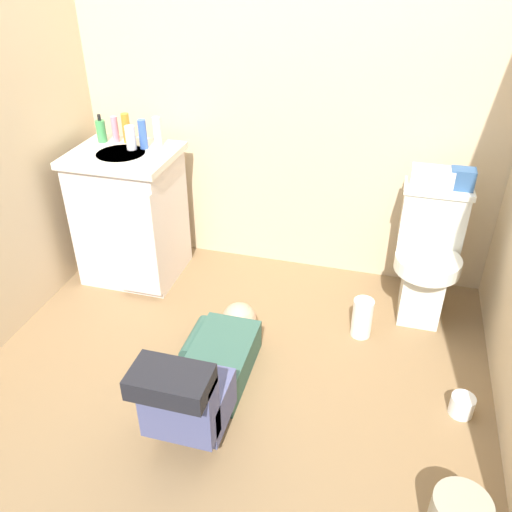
{
  "coord_description": "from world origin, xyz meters",
  "views": [
    {
      "loc": [
        0.64,
        -1.98,
        1.94
      ],
      "look_at": [
        0.01,
        0.32,
        0.45
      ],
      "focal_mm": 37.59,
      "sensor_mm": 36.0,
      "label": 1
    }
  ],
  "objects_px": {
    "toilet": "(427,256)",
    "bottle_clear": "(157,132)",
    "faucet": "(132,135)",
    "person_plumber": "(206,373)",
    "vanity_cabinet": "(131,214)",
    "soap_dispenser": "(101,131)",
    "bottle_amber": "(126,128)",
    "bottle_blue": "(143,134)",
    "paper_towel_roll": "(362,318)",
    "bottle_white": "(131,138)",
    "tissue_box": "(432,177)",
    "toilet_paper_roll": "(462,405)",
    "bottle_pink": "(115,129)",
    "toiletry_bag": "(462,179)"
  },
  "relations": [
    {
      "from": "toilet",
      "to": "vanity_cabinet",
      "type": "relative_size",
      "value": 0.91
    },
    {
      "from": "toilet",
      "to": "faucet",
      "type": "relative_size",
      "value": 7.5
    },
    {
      "from": "vanity_cabinet",
      "to": "faucet",
      "type": "relative_size",
      "value": 8.2
    },
    {
      "from": "bottle_amber",
      "to": "bottle_white",
      "type": "distance_m",
      "value": 0.13
    },
    {
      "from": "tissue_box",
      "to": "bottle_pink",
      "type": "height_order",
      "value": "bottle_pink"
    },
    {
      "from": "toilet",
      "to": "soap_dispenser",
      "type": "xyz_separation_m",
      "value": [
        -1.95,
        0.06,
        0.52
      ]
    },
    {
      "from": "toilet",
      "to": "bottle_clear",
      "type": "relative_size",
      "value": 4.26
    },
    {
      "from": "bottle_blue",
      "to": "toiletry_bag",
      "type": "bearing_deg",
      "value": 2.18
    },
    {
      "from": "tissue_box",
      "to": "toiletry_bag",
      "type": "distance_m",
      "value": 0.15
    },
    {
      "from": "person_plumber",
      "to": "soap_dispenser",
      "type": "distance_m",
      "value": 1.62
    },
    {
      "from": "person_plumber",
      "to": "bottle_white",
      "type": "distance_m",
      "value": 1.45
    },
    {
      "from": "vanity_cabinet",
      "to": "bottle_white",
      "type": "xyz_separation_m",
      "value": [
        0.03,
        0.06,
        0.47
      ]
    },
    {
      "from": "toiletry_bag",
      "to": "soap_dispenser",
      "type": "xyz_separation_m",
      "value": [
        -2.06,
        -0.03,
        0.08
      ]
    },
    {
      "from": "vanity_cabinet",
      "to": "bottle_clear",
      "type": "distance_m",
      "value": 0.53
    },
    {
      "from": "toilet",
      "to": "tissue_box",
      "type": "bearing_deg",
      "value": 116.43
    },
    {
      "from": "soap_dispenser",
      "to": "bottle_pink",
      "type": "height_order",
      "value": "soap_dispenser"
    },
    {
      "from": "bottle_clear",
      "to": "paper_towel_roll",
      "type": "distance_m",
      "value": 1.57
    },
    {
      "from": "bottle_amber",
      "to": "bottle_clear",
      "type": "xyz_separation_m",
      "value": [
        0.21,
        -0.02,
        0.0
      ]
    },
    {
      "from": "faucet",
      "to": "bottle_amber",
      "type": "xyz_separation_m",
      "value": [
        -0.04,
        0.01,
        0.04
      ]
    },
    {
      "from": "bottle_blue",
      "to": "vanity_cabinet",
      "type": "bearing_deg",
      "value": -135.88
    },
    {
      "from": "vanity_cabinet",
      "to": "bottle_pink",
      "type": "relative_size",
      "value": 5.34
    },
    {
      "from": "toilet_paper_roll",
      "to": "faucet",
      "type": "bearing_deg",
      "value": 156.91
    },
    {
      "from": "faucet",
      "to": "soap_dispenser",
      "type": "bearing_deg",
      "value": -173.99
    },
    {
      "from": "toilet",
      "to": "bottle_amber",
      "type": "height_order",
      "value": "bottle_amber"
    },
    {
      "from": "faucet",
      "to": "soap_dispenser",
      "type": "xyz_separation_m",
      "value": [
        -0.19,
        -0.02,
        0.02
      ]
    },
    {
      "from": "bottle_amber",
      "to": "toilet_paper_roll",
      "type": "bearing_deg",
      "value": -22.97
    },
    {
      "from": "paper_towel_roll",
      "to": "faucet",
      "type": "bearing_deg",
      "value": 164.83
    },
    {
      "from": "toilet",
      "to": "bottle_amber",
      "type": "bearing_deg",
      "value": 177.15
    },
    {
      "from": "vanity_cabinet",
      "to": "soap_dispenser",
      "type": "bearing_deg",
      "value": 146.9
    },
    {
      "from": "vanity_cabinet",
      "to": "bottle_blue",
      "type": "height_order",
      "value": "bottle_blue"
    },
    {
      "from": "vanity_cabinet",
      "to": "tissue_box",
      "type": "bearing_deg",
      "value": 5.29
    },
    {
      "from": "bottle_pink",
      "to": "bottle_white",
      "type": "distance_m",
      "value": 0.17
    },
    {
      "from": "tissue_box",
      "to": "soap_dispenser",
      "type": "height_order",
      "value": "soap_dispenser"
    },
    {
      "from": "toilet",
      "to": "soap_dispenser",
      "type": "distance_m",
      "value": 2.02
    },
    {
      "from": "bottle_pink",
      "to": "paper_towel_roll",
      "type": "relative_size",
      "value": 0.67
    },
    {
      "from": "toilet",
      "to": "bottle_white",
      "type": "distance_m",
      "value": 1.81
    },
    {
      "from": "bottle_amber",
      "to": "bottle_blue",
      "type": "relative_size",
      "value": 1.03
    },
    {
      "from": "bottle_blue",
      "to": "bottle_clear",
      "type": "distance_m",
      "value": 0.08
    },
    {
      "from": "faucet",
      "to": "person_plumber",
      "type": "xyz_separation_m",
      "value": [
        0.81,
        -1.08,
        -0.69
      ]
    },
    {
      "from": "vanity_cabinet",
      "to": "bottle_blue",
      "type": "distance_m",
      "value": 0.5
    },
    {
      "from": "bottle_clear",
      "to": "vanity_cabinet",
      "type": "bearing_deg",
      "value": -139.7
    },
    {
      "from": "soap_dispenser",
      "to": "bottle_amber",
      "type": "distance_m",
      "value": 0.15
    },
    {
      "from": "bottle_pink",
      "to": "bottle_clear",
      "type": "height_order",
      "value": "bottle_clear"
    },
    {
      "from": "bottle_pink",
      "to": "bottle_amber",
      "type": "relative_size",
      "value": 0.88
    },
    {
      "from": "toilet",
      "to": "vanity_cabinet",
      "type": "height_order",
      "value": "vanity_cabinet"
    },
    {
      "from": "tissue_box",
      "to": "bottle_white",
      "type": "bearing_deg",
      "value": -176.63
    },
    {
      "from": "vanity_cabinet",
      "to": "paper_towel_roll",
      "type": "bearing_deg",
      "value": -9.75
    },
    {
      "from": "faucet",
      "to": "person_plumber",
      "type": "distance_m",
      "value": 1.52
    },
    {
      "from": "faucet",
      "to": "tissue_box",
      "type": "height_order",
      "value": "faucet"
    },
    {
      "from": "vanity_cabinet",
      "to": "toilet_paper_roll",
      "type": "xyz_separation_m",
      "value": [
        1.97,
        -0.69,
        -0.37
      ]
    }
  ]
}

